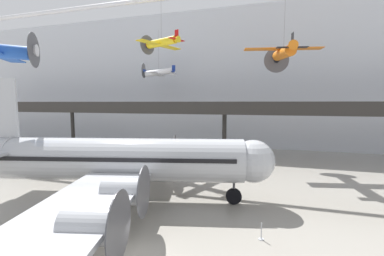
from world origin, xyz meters
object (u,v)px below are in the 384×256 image
at_px(airliner_silver_main, 117,160).
at_px(suspended_plane_white_twin, 159,72).
at_px(suspended_plane_yellow_lowwing, 161,43).
at_px(suspended_plane_orange_highwing, 284,53).
at_px(stanchion_barrier, 261,234).

bearing_deg(airliner_silver_main, suspended_plane_white_twin, 92.61).
distance_m(suspended_plane_yellow_lowwing, suspended_plane_orange_highwing, 15.77).
bearing_deg(airliner_silver_main, suspended_plane_orange_highwing, 37.93).
distance_m(airliner_silver_main, stanchion_barrier, 12.67).
relative_size(suspended_plane_yellow_lowwing, suspended_plane_orange_highwing, 0.70).
height_order(suspended_plane_yellow_lowwing, suspended_plane_orange_highwing, suspended_plane_yellow_lowwing).
relative_size(suspended_plane_white_twin, suspended_plane_orange_highwing, 0.84).
height_order(airliner_silver_main, stanchion_barrier, airliner_silver_main).
xyz_separation_m(airliner_silver_main, stanchion_barrier, (11.90, -2.89, -3.28)).
relative_size(suspended_plane_yellow_lowwing, suspended_plane_white_twin, 0.83).
xyz_separation_m(suspended_plane_white_twin, stanchion_barrier, (18.96, -27.73, -13.50)).
xyz_separation_m(airliner_silver_main, suspended_plane_orange_highwing, (13.78, 17.14, 11.18)).
distance_m(airliner_silver_main, suspended_plane_white_twin, 27.77).
distance_m(suspended_plane_white_twin, suspended_plane_orange_highwing, 22.24).
bearing_deg(airliner_silver_main, stanchion_barrier, -26.92).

